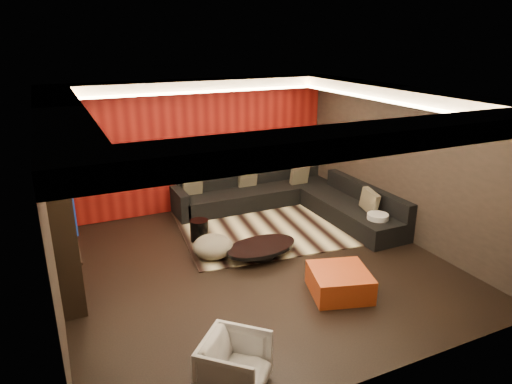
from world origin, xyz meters
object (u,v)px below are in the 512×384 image
sectional_sofa (291,200)px  coffee_table (261,251)px  drum_stool (199,230)px  armchair (235,365)px  orange_ottoman (339,282)px  white_side_table (377,226)px

sectional_sofa → coffee_table: bearing=-132.1°
coffee_table → drum_stool: bearing=124.5°
armchair → sectional_sofa: (3.13, 4.36, -0.05)m
armchair → sectional_sofa: sectional_sofa is taller
coffee_table → orange_ottoman: size_ratio=1.56×
armchair → orange_ottoman: bearing=-18.6°
drum_stool → sectional_sofa: size_ratio=0.11×
white_side_table → drum_stool: bearing=156.9°
sectional_sofa → drum_stool: bearing=-165.1°
coffee_table → drum_stool: 1.33m
coffee_table → armchair: (-1.59, -2.66, 0.18)m
orange_ottoman → coffee_table: bearing=110.2°
armchair → sectional_sofa: size_ratio=0.19×
drum_stool → white_side_table: (3.05, -1.30, 0.03)m
white_side_table → orange_ottoman: 2.18m
coffee_table → drum_stool: drum_stool is taller
drum_stool → armchair: bearing=-102.6°
coffee_table → orange_ottoman: bearing=-69.8°
orange_ottoman → sectional_sofa: 3.37m
drum_stool → sectional_sofa: 2.37m
white_side_table → sectional_sofa: bearing=111.8°
white_side_table → sectional_sofa: size_ratio=0.14×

